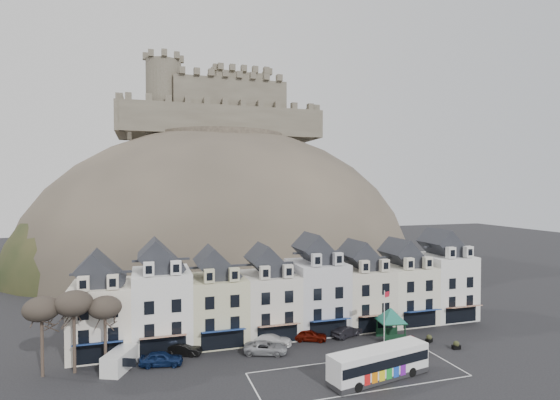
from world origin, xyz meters
The scene contains 21 objects.
ground centered at (0.00, 0.00, 0.00)m, with size 300.00×300.00×0.00m, color black.
coach_bay_markings centered at (2.00, 1.25, 0.00)m, with size 22.00×7.50×0.01m, color silver.
townhouse_terrace centered at (0.15, 15.97, 5.30)m, with size 54.40×9.35×11.80m.
castle_hill centered at (1.25, 68.95, 0.11)m, with size 100.00×76.00×68.00m.
castle centered at (0.51, 75.93, 40.19)m, with size 50.20×22.20×22.00m.
tree_left_far centered at (-29.00, 10.50, 6.90)m, with size 3.61×3.61×8.24m.
tree_left_mid centered at (-26.00, 10.50, 7.24)m, with size 3.78×3.78×8.64m.
tree_left_near centered at (-23.00, 10.50, 6.55)m, with size 3.43×3.43×7.84m.
bus centered at (3.50, -0.33, 1.75)m, with size 11.50×4.71×3.16m.
bus_shelter centered at (10.84, 9.33, 3.16)m, with size 6.35×6.35×4.07m.
red_buoy centered at (10.53, 4.56, 1.05)m, with size 1.66×1.66×2.05m.
flagpole centered at (8.08, 6.23, 4.10)m, with size 0.96×0.48×7.18m.
white_van centered at (-21.57, 9.79, 1.04)m, with size 3.68×4.95×2.07m.
planter_west centered at (16.52, 4.08, 0.48)m, with size 1.01×0.69×0.99m.
planter_east centered at (14.85, 7.00, 0.47)m, with size 1.08×0.82×0.97m.
car_navy centered at (-17.32, 9.65, 0.79)m, with size 1.86×4.62×1.57m, color #0D1D44.
car_black centered at (-14.80, 12.00, 0.70)m, with size 1.48×4.25×1.40m, color black.
car_silver centered at (-5.60, 9.53, 0.70)m, with size 2.34×4.99×1.41m, color #96989D.
car_white centered at (-4.22, 12.00, 0.74)m, with size 2.07×5.09×1.48m, color white.
car_maroon centered at (0.80, 12.00, 0.74)m, with size 1.75×4.35×1.48m, color #4C0B04.
car_charcoal centered at (6.00, 11.93, 0.72)m, with size 1.53×4.39×1.45m, color black.
Camera 1 is at (-19.03, -38.75, 19.42)m, focal length 28.00 mm.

